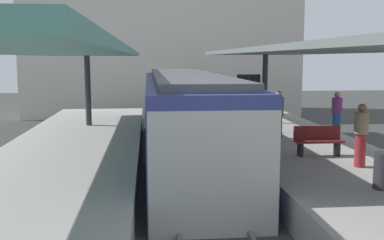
% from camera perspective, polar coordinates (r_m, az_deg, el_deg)
% --- Properties ---
extents(ground_plane, '(80.00, 80.00, 0.00)m').
position_cam_1_polar(ground_plane, '(12.18, 0.77, -10.42)').
color(ground_plane, '#383835').
extents(platform_left, '(4.40, 28.00, 1.00)m').
position_cam_1_polar(platform_left, '(12.22, -17.42, -8.28)').
color(platform_left, '#ADA8A0').
rests_on(platform_left, ground_plane).
extents(platform_right, '(4.40, 28.00, 1.00)m').
position_cam_1_polar(platform_right, '(13.01, 17.80, -7.32)').
color(platform_right, '#ADA8A0').
rests_on(platform_right, ground_plane).
extents(track_ballast, '(3.20, 28.00, 0.20)m').
position_cam_1_polar(track_ballast, '(12.15, 0.77, -9.98)').
color(track_ballast, '#423F3D').
rests_on(track_ballast, ground_plane).
extents(rail_near_side, '(0.08, 28.00, 0.14)m').
position_cam_1_polar(rail_near_side, '(12.04, -2.68, -9.30)').
color(rail_near_side, slate).
rests_on(rail_near_side, track_ballast).
extents(rail_far_side, '(0.08, 28.00, 0.14)m').
position_cam_1_polar(rail_far_side, '(12.20, 4.18, -9.09)').
color(rail_far_side, slate).
rests_on(rail_far_side, track_ballast).
extents(commuter_train, '(2.78, 14.23, 3.10)m').
position_cam_1_polar(commuter_train, '(15.88, -0.91, 0.28)').
color(commuter_train, '#38428C').
rests_on(commuter_train, track_ballast).
extents(canopy_left, '(4.18, 21.00, 3.09)m').
position_cam_1_polar(canopy_left, '(13.13, -16.80, 8.19)').
color(canopy_left, '#333335').
rests_on(canopy_left, platform_left).
extents(canopy_right, '(4.18, 21.00, 3.15)m').
position_cam_1_polar(canopy_right, '(13.87, 16.10, 8.42)').
color(canopy_right, '#333335').
rests_on(canopy_right, platform_right).
extents(platform_bench, '(1.40, 0.41, 0.86)m').
position_cam_1_polar(platform_bench, '(13.58, 15.71, -2.43)').
color(platform_bench, black).
rests_on(platform_bench, platform_right).
extents(platform_sign, '(0.90, 0.08, 2.21)m').
position_cam_1_polar(platform_sign, '(17.32, 7.18, 3.83)').
color(platform_sign, '#262628').
rests_on(platform_sign, platform_right).
extents(litter_bin, '(0.44, 0.44, 0.80)m').
position_cam_1_polar(litter_bin, '(10.64, 23.20, -5.94)').
color(litter_bin, '#2D2D30').
rests_on(litter_bin, platform_right).
extents(passenger_near_bench, '(0.36, 0.36, 1.66)m').
position_cam_1_polar(passenger_near_bench, '(12.44, 20.65, -1.71)').
color(passenger_near_bench, maroon).
rests_on(passenger_near_bench, platform_right).
extents(passenger_mid_platform, '(0.36, 0.36, 1.69)m').
position_cam_1_polar(passenger_mid_platform, '(16.14, 10.91, 0.79)').
color(passenger_mid_platform, '#232328').
rests_on(passenger_mid_platform, platform_right).
extents(passenger_far_end, '(0.36, 0.36, 1.64)m').
position_cam_1_polar(passenger_far_end, '(16.86, 17.89, 0.76)').
color(passenger_far_end, navy).
rests_on(passenger_far_end, platform_right).
extents(station_building_backdrop, '(18.00, 6.00, 11.00)m').
position_cam_1_polar(station_building_backdrop, '(31.56, -3.78, 10.88)').
color(station_building_backdrop, beige).
rests_on(station_building_backdrop, ground_plane).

